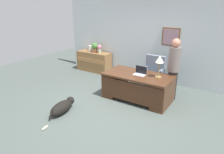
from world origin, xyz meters
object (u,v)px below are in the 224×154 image
object	(u,v)px
laptop	(140,73)
vase_with_flowers	(99,48)
armchair	(153,75)
vase_empty	(90,49)
dog_toy_bone	(45,128)
desk	(137,86)
person_standing	(173,69)
potted_plant	(95,47)
desk_lamp	(160,61)
dog_lying	(62,107)
credenza	(94,62)

from	to	relation	value
laptop	vase_with_flowers	size ratio (longest dim) A/B	1.01
armchair	laptop	size ratio (longest dim) A/B	3.30
vase_with_flowers	vase_empty	distance (m)	0.45
armchair	laptop	world-z (taller)	armchair
dog_toy_bone	laptop	bearing A→B (deg)	66.61
desk	person_standing	size ratio (longest dim) A/B	1.07
potted_plant	dog_toy_bone	xyz separation A→B (m)	(1.52, -3.76, -0.94)
armchair	vase_with_flowers	size ratio (longest dim) A/B	3.33
dog_toy_bone	person_standing	bearing A→B (deg)	59.07
desk	potted_plant	world-z (taller)	potted_plant
desk_lamp	vase_with_flowers	bearing A→B (deg)	155.89
dog_lying	vase_with_flowers	distance (m)	3.35
credenza	desk	bearing A→B (deg)	-28.08
desk	potted_plant	bearing A→B (deg)	151.33
vase_empty	dog_toy_bone	xyz separation A→B (m)	(1.75, -3.76, -0.86)
dog_lying	desk_lamp	xyz separation A→B (m)	(1.73, 1.78, 1.03)
dog_lying	vase_with_flowers	world-z (taller)	vase_with_flowers
laptop	desk_lamp	xyz separation A→B (m)	(0.50, 0.06, 0.40)
laptop	vase_with_flowers	world-z (taller)	vase_with_flowers
desk	armchair	size ratio (longest dim) A/B	1.73
armchair	dog_lying	bearing A→B (deg)	-116.16
laptop	desk_lamp	world-z (taller)	desk_lamp
armchair	person_standing	distance (m)	0.87
dog_lying	dog_toy_bone	bearing A→B (deg)	-75.16
person_standing	dog_toy_bone	xyz separation A→B (m)	(-1.78, -2.97, -0.86)
dog_lying	armchair	bearing A→B (deg)	63.84
vase_with_flowers	dog_toy_bone	xyz separation A→B (m)	(1.30, -3.76, -0.92)
desk	armchair	xyz separation A→B (m)	(0.08, 0.90, 0.08)
person_standing	dog_toy_bone	bearing A→B (deg)	-120.93
credenza	vase_empty	world-z (taller)	vase_empty
credenza	desk_lamp	xyz separation A→B (m)	(3.12, -1.27, 0.81)
vase_with_flowers	desk_lamp	bearing A→B (deg)	-24.11
person_standing	dog_lying	xyz separation A→B (m)	(-1.97, -2.27, -0.73)
vase_empty	dog_lying	bearing A→B (deg)	-62.97
armchair	person_standing	size ratio (longest dim) A/B	0.62
credenza	vase_with_flowers	world-z (taller)	vase_with_flowers
credenza	potted_plant	distance (m)	0.58
armchair	person_standing	world-z (taller)	person_standing
potted_plant	desk	bearing A→B (deg)	-28.67
credenza	dog_lying	xyz separation A→B (m)	(1.39, -3.06, -0.23)
desk_lamp	desk	bearing A→B (deg)	-169.33
armchair	person_standing	xyz separation A→B (m)	(0.70, -0.31, 0.40)
armchair	laptop	bearing A→B (deg)	-91.90
laptop	potted_plant	bearing A→B (deg)	152.54
person_standing	desk	bearing A→B (deg)	-143.03
vase_empty	potted_plant	bearing A→B (deg)	0.00
desk	dog_toy_bone	bearing A→B (deg)	-112.79
person_standing	vase_with_flowers	distance (m)	3.18
armchair	vase_empty	xyz separation A→B (m)	(-2.83, 0.48, 0.40)
desk_lamp	dog_toy_bone	world-z (taller)	desk_lamp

